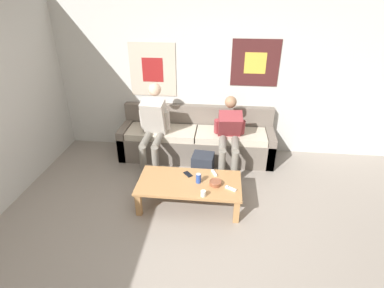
{
  "coord_description": "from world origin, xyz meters",
  "views": [
    {
      "loc": [
        0.3,
        -2.3,
        2.52
      ],
      "look_at": [
        -0.09,
        1.24,
        0.65
      ],
      "focal_mm": 28.0,
      "sensor_mm": 36.0,
      "label": 1
    }
  ],
  "objects_px": {
    "backpack": "(203,168)",
    "cell_phone": "(188,174)",
    "couch": "(196,140)",
    "game_controller_near_left": "(231,189)",
    "person_seated_adult": "(153,125)",
    "game_controller_near_right": "(214,173)",
    "person_seated_teen": "(229,134)",
    "ceramic_bowl": "(215,183)",
    "pillar_candle": "(203,193)",
    "coffee_table": "(189,185)",
    "drink_can_blue": "(199,178)"
  },
  "relations": [
    {
      "from": "pillar_candle",
      "to": "game_controller_near_right",
      "type": "bearing_deg",
      "value": 77.54
    },
    {
      "from": "game_controller_near_left",
      "to": "backpack",
      "type": "bearing_deg",
      "value": 119.11
    },
    {
      "from": "pillar_candle",
      "to": "cell_phone",
      "type": "bearing_deg",
      "value": 118.19
    },
    {
      "from": "couch",
      "to": "person_seated_teen",
      "type": "distance_m",
      "value": 0.69
    },
    {
      "from": "pillar_candle",
      "to": "person_seated_adult",
      "type": "bearing_deg",
      "value": 125.18
    },
    {
      "from": "couch",
      "to": "pillar_candle",
      "type": "relative_size",
      "value": 28.88
    },
    {
      "from": "person_seated_adult",
      "to": "game_controller_near_right",
      "type": "relative_size",
      "value": 8.64
    },
    {
      "from": "game_controller_near_right",
      "to": "person_seated_adult",
      "type": "bearing_deg",
      "value": 143.22
    },
    {
      "from": "couch",
      "to": "cell_phone",
      "type": "relative_size",
      "value": 16.76
    },
    {
      "from": "coffee_table",
      "to": "game_controller_near_left",
      "type": "height_order",
      "value": "game_controller_near_left"
    },
    {
      "from": "ceramic_bowl",
      "to": "game_controller_near_left",
      "type": "xyz_separation_m",
      "value": [
        0.19,
        -0.07,
        -0.02
      ]
    },
    {
      "from": "person_seated_adult",
      "to": "backpack",
      "type": "xyz_separation_m",
      "value": [
        0.78,
        -0.33,
        -0.49
      ]
    },
    {
      "from": "backpack",
      "to": "pillar_candle",
      "type": "relative_size",
      "value": 4.6
    },
    {
      "from": "person_seated_adult",
      "to": "person_seated_teen",
      "type": "relative_size",
      "value": 1.18
    },
    {
      "from": "ceramic_bowl",
      "to": "pillar_candle",
      "type": "xyz_separation_m",
      "value": [
        -0.13,
        -0.24,
        0.01
      ]
    },
    {
      "from": "game_controller_near_left",
      "to": "drink_can_blue",
      "type": "bearing_deg",
      "value": 165.16
    },
    {
      "from": "pillar_candle",
      "to": "game_controller_near_right",
      "type": "relative_size",
      "value": 0.58
    },
    {
      "from": "drink_can_blue",
      "to": "cell_phone",
      "type": "bearing_deg",
      "value": 133.49
    },
    {
      "from": "cell_phone",
      "to": "coffee_table",
      "type": "bearing_deg",
      "value": -77.42
    },
    {
      "from": "couch",
      "to": "game_controller_near_left",
      "type": "xyz_separation_m",
      "value": [
        0.55,
        -1.37,
        0.07
      ]
    },
    {
      "from": "coffee_table",
      "to": "drink_can_blue",
      "type": "relative_size",
      "value": 10.5
    },
    {
      "from": "game_controller_near_left",
      "to": "couch",
      "type": "bearing_deg",
      "value": 111.74
    },
    {
      "from": "person_seated_adult",
      "to": "drink_can_blue",
      "type": "xyz_separation_m",
      "value": [
        0.77,
        -0.93,
        -0.28
      ]
    },
    {
      "from": "backpack",
      "to": "cell_phone",
      "type": "relative_size",
      "value": 2.67
    },
    {
      "from": "person_seated_adult",
      "to": "cell_phone",
      "type": "distance_m",
      "value": 1.04
    },
    {
      "from": "ceramic_bowl",
      "to": "coffee_table",
      "type": "bearing_deg",
      "value": 175.08
    },
    {
      "from": "person_seated_teen",
      "to": "drink_can_blue",
      "type": "bearing_deg",
      "value": -111.92
    },
    {
      "from": "game_controller_near_left",
      "to": "cell_phone",
      "type": "xyz_separation_m",
      "value": [
        -0.56,
        0.27,
        -0.01
      ]
    },
    {
      "from": "person_seated_teen",
      "to": "game_controller_near_left",
      "type": "xyz_separation_m",
      "value": [
        0.03,
        -1.04,
        -0.24
      ]
    },
    {
      "from": "person_seated_teen",
      "to": "game_controller_near_left",
      "type": "distance_m",
      "value": 1.06
    },
    {
      "from": "game_controller_near_left",
      "to": "game_controller_near_right",
      "type": "bearing_deg",
      "value": 123.81
    },
    {
      "from": "cell_phone",
      "to": "game_controller_near_right",
      "type": "bearing_deg",
      "value": 9.01
    },
    {
      "from": "person_seated_teen",
      "to": "pillar_candle",
      "type": "xyz_separation_m",
      "value": [
        -0.3,
        -1.2,
        -0.22
      ]
    },
    {
      "from": "couch",
      "to": "game_controller_near_left",
      "type": "bearing_deg",
      "value": -68.26
    },
    {
      "from": "coffee_table",
      "to": "backpack",
      "type": "height_order",
      "value": "backpack"
    },
    {
      "from": "person_seated_adult",
      "to": "ceramic_bowl",
      "type": "height_order",
      "value": "person_seated_adult"
    },
    {
      "from": "coffee_table",
      "to": "pillar_candle",
      "type": "xyz_separation_m",
      "value": [
        0.2,
        -0.27,
        0.08
      ]
    },
    {
      "from": "coffee_table",
      "to": "cell_phone",
      "type": "xyz_separation_m",
      "value": [
        -0.04,
        0.17,
        0.05
      ]
    },
    {
      "from": "coffee_table",
      "to": "person_seated_teen",
      "type": "distance_m",
      "value": 1.1
    },
    {
      "from": "pillar_candle",
      "to": "ceramic_bowl",
      "type": "bearing_deg",
      "value": 60.73
    },
    {
      "from": "person_seated_teen",
      "to": "game_controller_near_right",
      "type": "xyz_separation_m",
      "value": [
        -0.19,
        -0.71,
        -0.24
      ]
    },
    {
      "from": "person_seated_teen",
      "to": "ceramic_bowl",
      "type": "bearing_deg",
      "value": -99.49
    },
    {
      "from": "pillar_candle",
      "to": "game_controller_near_left",
      "type": "bearing_deg",
      "value": 27.12
    },
    {
      "from": "person_seated_teen",
      "to": "cell_phone",
      "type": "relative_size",
      "value": 7.31
    },
    {
      "from": "couch",
      "to": "game_controller_near_left",
      "type": "height_order",
      "value": "couch"
    },
    {
      "from": "person_seated_adult",
      "to": "cell_phone",
      "type": "xyz_separation_m",
      "value": [
        0.61,
        -0.77,
        -0.33
      ]
    },
    {
      "from": "person_seated_teen",
      "to": "game_controller_near_right",
      "type": "bearing_deg",
      "value": -104.69
    },
    {
      "from": "person_seated_teen",
      "to": "pillar_candle",
      "type": "bearing_deg",
      "value": -103.79
    },
    {
      "from": "backpack",
      "to": "drink_can_blue",
      "type": "xyz_separation_m",
      "value": [
        -0.01,
        -0.6,
        0.22
      ]
    },
    {
      "from": "game_controller_near_left",
      "to": "coffee_table",
      "type": "bearing_deg",
      "value": 168.84
    }
  ]
}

